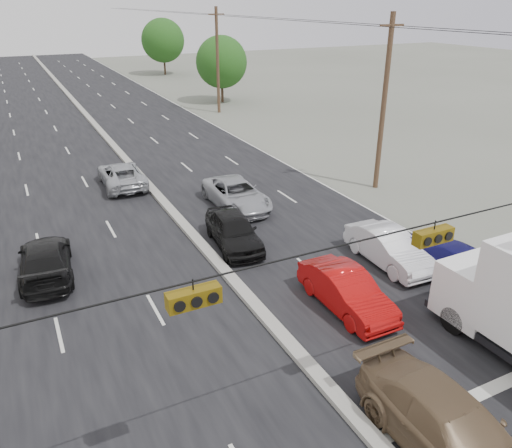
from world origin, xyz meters
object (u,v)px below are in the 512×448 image
object	(u,v)px
tree_right_far	(163,40)
queue_car_a	(234,231)
red_sedan	(346,291)
oncoming_far	(122,175)
utility_pole_right_c	(218,60)
queue_car_c	(236,194)
tan_sedan	(450,430)
queue_car_b	(389,248)
oncoming_near	(46,260)
queue_car_d	(467,268)
tree_right_mid	(221,62)
utility_pole_right_b	(384,104)

from	to	relation	value
tree_right_far	queue_car_a	xyz separation A→B (m)	(-14.60, -58.45, -4.17)
tree_right_far	red_sedan	size ratio (longest dim) A/B	1.80
tree_right_far	oncoming_far	distance (m)	51.11
utility_pole_right_c	queue_car_c	size ratio (longest dim) A/B	1.86
queue_car_c	oncoming_far	xyz separation A→B (m)	(-4.90, 6.27, -0.03)
queue_car_a	tan_sedan	bearing A→B (deg)	-83.11
queue_car_b	queue_car_c	bearing A→B (deg)	111.58
oncoming_near	oncoming_far	distance (m)	11.03
tan_sedan	oncoming_far	xyz separation A→B (m)	(-2.80, 23.74, -0.10)
queue_car_b	queue_car_d	xyz separation A→B (m)	(1.68, -2.74, -0.04)
oncoming_far	tree_right_far	bearing A→B (deg)	-107.88
queue_car_a	oncoming_far	size ratio (longest dim) A/B	0.89
tree_right_mid	tree_right_far	world-z (taller)	tree_right_far
queue_car_c	oncoming_near	size ratio (longest dim) A/B	1.07
utility_pole_right_b	tan_sedan	xyz separation A→B (m)	(-11.10, -16.61, -4.29)
tree_right_far	oncoming_far	world-z (taller)	tree_right_far
tree_right_mid	queue_car_d	distance (m)	41.46
tan_sedan	queue_car_d	world-z (taller)	tan_sedan
queue_car_a	oncoming_near	size ratio (longest dim) A/B	0.92
utility_pole_right_c	queue_car_c	distance (m)	26.12
tree_right_far	queue_car_d	world-z (taller)	tree_right_far
utility_pole_right_b	queue_car_b	world-z (taller)	utility_pole_right_b
tree_right_mid	queue_car_b	bearing A→B (deg)	-102.31
red_sedan	oncoming_far	distance (m)	17.74
queue_car_c	oncoming_near	distance (m)	10.75
queue_car_b	oncoming_near	distance (m)	14.48
utility_pole_right_c	queue_car_d	bearing A→B (deg)	-96.57
tree_right_far	red_sedan	world-z (taller)	tree_right_far
utility_pole_right_c	queue_car_c	xyz separation A→B (m)	(-9.00, -24.13, -4.36)
red_sedan	tree_right_mid	bearing A→B (deg)	73.48
tree_right_far	utility_pole_right_c	bearing A→B (deg)	-96.65
utility_pole_right_c	oncoming_near	size ratio (longest dim) A/B	1.99
oncoming_near	queue_car_d	bearing A→B (deg)	156.39
queue_car_c	oncoming_far	distance (m)	7.95
utility_pole_right_c	utility_pole_right_b	bearing A→B (deg)	-90.00
tree_right_mid	queue_car_b	size ratio (longest dim) A/B	1.55
utility_pole_right_b	tan_sedan	distance (m)	20.43
utility_pole_right_c	tree_right_mid	world-z (taller)	utility_pole_right_c
utility_pole_right_c	queue_car_d	xyz separation A→B (m)	(-4.12, -35.77, -4.39)
utility_pole_right_b	tree_right_far	size ratio (longest dim) A/B	1.23
queue_car_d	oncoming_near	world-z (taller)	oncoming_near
tan_sedan	queue_car_b	bearing A→B (deg)	58.03
utility_pole_right_b	oncoming_far	world-z (taller)	utility_pole_right_b
queue_car_a	queue_car_c	bearing A→B (deg)	70.95
utility_pole_right_c	oncoming_far	xyz separation A→B (m)	(-13.90, -17.87, -4.39)
tree_right_far	queue_car_b	size ratio (longest dim) A/B	1.77
tree_right_far	queue_car_d	size ratio (longest dim) A/B	1.65
utility_pole_right_b	oncoming_far	bearing A→B (deg)	152.83
tan_sedan	oncoming_near	size ratio (longest dim) A/B	1.12
utility_pole_right_c	queue_car_a	distance (m)	30.84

